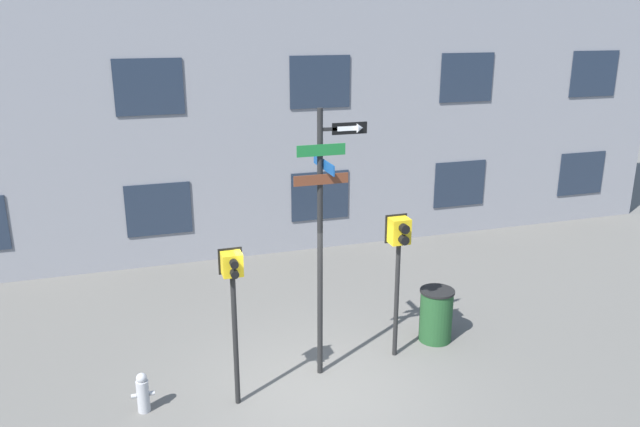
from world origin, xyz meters
The scene contains 7 objects.
ground_plane centered at (0.00, 0.00, 0.00)m, with size 60.00×60.00×0.00m, color #595651.
building_facade centered at (0.00, 6.63, 5.70)m, with size 24.00×0.63×11.39m.
street_sign_pole centered at (0.24, 0.57, 2.66)m, with size 1.18×0.98×4.45m.
pedestrian_signal_left centered at (-1.30, 0.13, 1.94)m, with size 0.35×0.40×2.51m.
pedestrian_signal_right centered at (1.62, 0.73, 2.04)m, with size 0.39×0.40×2.57m.
fire_hydrant centered at (-2.70, 0.35, 0.31)m, with size 0.35×0.19×0.65m.
trash_bin centered at (2.56, 1.01, 0.50)m, with size 0.63×0.63×1.00m.
Camera 1 is at (-2.62, -8.25, 5.68)m, focal length 35.00 mm.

